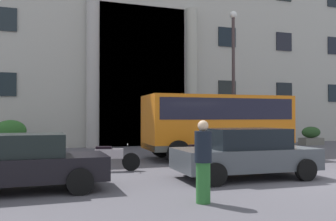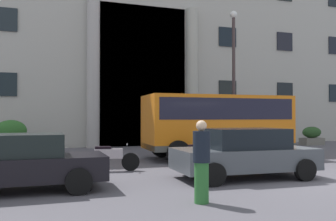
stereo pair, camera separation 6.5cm
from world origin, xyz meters
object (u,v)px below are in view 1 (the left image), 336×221
bus_stop_sign (271,120)px  lamppost_plaza_centre (233,69)px  pedestrian_woman_with_bag (203,161)px  parked_estate_mid (12,162)px  hedge_planter_entrance_right (10,137)px  parked_sedan_far (245,153)px  motorcycle_far_end (199,154)px  motorcycle_near_kerb (108,157)px  hedge_planter_west (311,136)px  orange_minibus (217,121)px

bus_stop_sign → lamppost_plaza_centre: size_ratio=0.35×
pedestrian_woman_with_bag → lamppost_plaza_centre: (6.73, 10.72, 3.60)m
pedestrian_woman_with_bag → lamppost_plaza_centre: lamppost_plaza_centre is taller
parked_estate_mid → lamppost_plaza_centre: size_ratio=0.58×
hedge_planter_entrance_right → parked_estate_mid: (0.86, -9.81, -0.09)m
parked_sedan_far → motorcycle_far_end: bearing=99.6°
motorcycle_near_kerb → motorcycle_far_end: 3.25m
parked_estate_mid → hedge_planter_entrance_right: bearing=94.7°
parked_sedan_far → pedestrian_woman_with_bag: bearing=-133.9°
bus_stop_sign → motorcycle_far_end: 7.70m
hedge_planter_entrance_right → motorcycle_far_end: bearing=-47.1°
hedge_planter_west → lamppost_plaza_centre: 7.61m
pedestrian_woman_with_bag → motorcycle_near_kerb: bearing=90.8°
hedge_planter_west → motorcycle_far_end: 13.14m
motorcycle_far_end → parked_sedan_far: bearing=-91.8°
orange_minibus → motorcycle_near_kerb: orange_minibus is taller
parked_estate_mid → lamppost_plaza_centre: (10.60, 8.25, 3.76)m
parked_sedan_far → orange_minibus: bearing=74.1°
hedge_planter_entrance_right → motorcycle_near_kerb: hedge_planter_entrance_right is taller
hedge_planter_entrance_right → hedge_planter_west: 17.86m
hedge_planter_west → parked_sedan_far: 14.38m
hedge_planter_entrance_right → parked_estate_mid: bearing=-85.0°
hedge_planter_entrance_right → parked_estate_mid: 9.85m
bus_stop_sign → parked_sedan_far: size_ratio=0.65×
parked_estate_mid → pedestrian_woman_with_bag: size_ratio=2.58×
bus_stop_sign → parked_sedan_far: (-5.80, -6.97, -0.92)m
hedge_planter_entrance_right → orange_minibus: bearing=-30.1°
parked_estate_mid → motorcycle_far_end: (5.97, 2.45, -0.25)m
hedge_planter_entrance_right → parked_sedan_far: (7.18, -9.86, -0.06)m
hedge_planter_west → lamppost_plaza_centre: size_ratio=0.19×
hedge_planter_west → motorcycle_near_kerb: (-14.27, -7.00, -0.11)m
parked_sedan_far → lamppost_plaza_centre: 10.06m
motorcycle_far_end → pedestrian_woman_with_bag: pedestrian_woman_with_bag is taller
bus_stop_sign → pedestrian_woman_with_bag: (-8.25, -9.38, -0.79)m
parked_estate_mid → lamppost_plaza_centre: lamppost_plaza_centre is taller
hedge_planter_west → parked_sedan_far: bearing=-137.9°
parked_sedan_far → motorcycle_near_kerb: 4.48m
orange_minibus → motorcycle_near_kerb: size_ratio=3.13×
hedge_planter_entrance_right → pedestrian_woman_with_bag: 13.16m
motorcycle_near_kerb → lamppost_plaza_centre: 10.50m
parked_estate_mid → bus_stop_sign: bearing=29.4°
hedge_planter_west → motorcycle_near_kerb: hedge_planter_west is taller
orange_minibus → lamppost_plaza_centre: size_ratio=0.82×
orange_minibus → hedge_planter_entrance_right: (-8.70, 5.04, -0.82)m
parked_estate_mid → parked_sedan_far: parked_sedan_far is taller
hedge_planter_west → parked_estate_mid: 19.51m
orange_minibus → bus_stop_sign: 4.80m
hedge_planter_entrance_right → motorcycle_near_kerb: bearing=-63.6°
bus_stop_sign → motorcycle_near_kerb: bus_stop_sign is taller
orange_minibus → parked_sedan_far: size_ratio=1.52×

